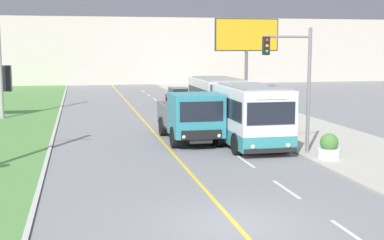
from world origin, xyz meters
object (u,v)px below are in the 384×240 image
planter_round_near (329,147)px  car_distant (180,97)px  planter_round_second (281,129)px  billboard_large (247,39)px  traffic_light_mast (295,75)px  dump_truck (193,118)px  city_bus (233,109)px

planter_round_near → car_distant: bearing=95.6°
planter_round_second → billboard_large: bearing=81.1°
billboard_large → planter_round_second: size_ratio=6.41×
traffic_light_mast → planter_round_second: size_ratio=5.27×
billboard_large → dump_truck: bearing=-118.7°
billboard_large → planter_round_second: 13.26m
city_bus → planter_round_near: (2.39, -6.64, -0.98)m
traffic_light_mast → billboard_large: bearing=79.9°
city_bus → billboard_large: 12.27m
dump_truck → traffic_light_mast: (3.88, -3.78, 2.32)m
dump_truck → traffic_light_mast: size_ratio=1.13×
traffic_light_mast → planter_round_near: size_ratio=5.21×
car_distant → planter_round_near: size_ratio=3.92×
billboard_large → city_bus: bearing=-111.2°
city_bus → dump_truck: city_bus is taller
planter_round_near → planter_round_second: size_ratio=1.01×
billboard_large → planter_round_near: bearing=-96.0°
car_distant → planter_round_near: car_distant is taller
city_bus → car_distant: (0.14, 16.21, -0.85)m
dump_truck → planter_round_near: dump_truck is taller
city_bus → planter_round_second: 2.84m
city_bus → planter_round_near: size_ratio=10.91×
city_bus → dump_truck: size_ratio=1.85×
city_bus → planter_round_near: bearing=-70.2°
city_bus → planter_round_second: (2.30, -1.34, -0.98)m
planter_round_near → billboard_large: bearing=84.0°
city_bus → car_distant: city_bus is taller
city_bus → planter_round_second: size_ratio=11.04×
car_distant → billboard_large: 8.23m
car_distant → billboard_large: billboard_large is taller
dump_truck → car_distant: bearing=81.4°
car_distant → traffic_light_mast: (1.21, -21.45, 2.95)m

